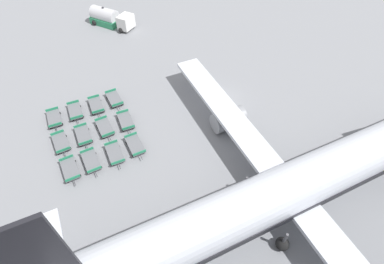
{
  "coord_description": "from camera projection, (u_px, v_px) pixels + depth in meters",
  "views": [
    {
      "loc": [
        26.19,
        -13.79,
        26.25
      ],
      "look_at": [
        4.95,
        -6.12,
        1.3
      ],
      "focal_mm": 28.0,
      "sensor_mm": 36.0,
      "label": 1
    }
  ],
  "objects": [
    {
      "name": "baggage_dolly_row_near_col_b",
      "position": [
        61.0,
        143.0,
        33.67
      ],
      "size": [
        3.79,
        1.97,
        0.92
      ],
      "color": "slate",
      "rests_on": "ground_plane"
    },
    {
      "name": "baggage_dolly_row_near_col_c",
      "position": [
        70.0,
        169.0,
        31.22
      ],
      "size": [
        3.79,
        1.94,
        0.92
      ],
      "color": "slate",
      "rests_on": "ground_plane"
    },
    {
      "name": "baggage_dolly_row_near_col_a",
      "position": [
        54.0,
        118.0,
        36.25
      ],
      "size": [
        3.77,
        1.8,
        0.92
      ],
      "color": "slate",
      "rests_on": "ground_plane"
    },
    {
      "name": "baggage_dolly_row_mid_a_col_c",
      "position": [
        91.0,
        161.0,
        31.94
      ],
      "size": [
        3.79,
        1.93,
        0.92
      ],
      "color": "slate",
      "rests_on": "ground_plane"
    },
    {
      "name": "baggage_dolly_row_mid_b_col_a",
      "position": [
        96.0,
        105.0,
        37.81
      ],
      "size": [
        3.76,
        1.78,
        0.92
      ],
      "color": "slate",
      "rests_on": "ground_plane"
    },
    {
      "name": "baggage_dolly_row_mid_b_col_b",
      "position": [
        105.0,
        128.0,
        35.22
      ],
      "size": [
        3.79,
        1.94,
        0.92
      ],
      "color": "slate",
      "rests_on": "ground_plane"
    },
    {
      "name": "baggage_dolly_row_far_col_b",
      "position": [
        126.0,
        121.0,
        35.96
      ],
      "size": [
        3.75,
        1.75,
        0.92
      ],
      "color": "slate",
      "rests_on": "ground_plane"
    },
    {
      "name": "fuel_tanker_primary",
      "position": [
        109.0,
        18.0,
        51.43
      ],
      "size": [
        7.67,
        7.31,
        3.06
      ],
      "color": "white",
      "rests_on": "ground_plane"
    },
    {
      "name": "baggage_dolly_row_far_col_a",
      "position": [
        114.0,
        99.0,
        38.63
      ],
      "size": [
        3.79,
        1.92,
        0.92
      ],
      "color": "slate",
      "rests_on": "ground_plane"
    },
    {
      "name": "baggage_dolly_row_mid_a_col_a",
      "position": [
        75.0,
        111.0,
        37.1
      ],
      "size": [
        3.76,
        1.78,
        0.92
      ],
      "color": "slate",
      "rests_on": "ground_plane"
    },
    {
      "name": "baggage_dolly_row_far_col_c",
      "position": [
        135.0,
        145.0,
        33.42
      ],
      "size": [
        3.78,
        1.89,
        0.92
      ],
      "color": "slate",
      "rests_on": "ground_plane"
    },
    {
      "name": "ground_plane",
      "position": [
        223.0,
        101.0,
        39.13
      ],
      "size": [
        500.0,
        500.0,
        0.0
      ],
      "primitive_type": "plane",
      "color": "gray"
    },
    {
      "name": "baggage_dolly_row_mid_b_col_c",
      "position": [
        115.0,
        154.0,
        32.62
      ],
      "size": [
        3.77,
        1.83,
        0.92
      ],
      "color": "slate",
      "rests_on": "ground_plane"
    },
    {
      "name": "baggage_dolly_row_mid_a_col_b",
      "position": [
        83.0,
        135.0,
        34.42
      ],
      "size": [
        3.77,
        1.84,
        0.92
      ],
      "color": "slate",
      "rests_on": "ground_plane"
    },
    {
      "name": "airplane",
      "position": [
        302.0,
        183.0,
        26.64
      ],
      "size": [
        44.44,
        48.02,
        13.4
      ],
      "color": "silver",
      "rests_on": "ground_plane"
    }
  ]
}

